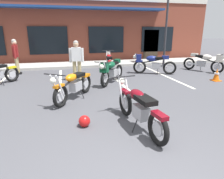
% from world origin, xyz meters
% --- Properties ---
extents(ground_plane, '(80.00, 80.00, 0.00)m').
position_xyz_m(ground_plane, '(0.00, 3.32, 0.00)').
color(ground_plane, '#47474C').
extents(sidewalk_kerb, '(22.00, 1.80, 0.14)m').
position_xyz_m(sidewalk_kerb, '(0.00, 10.18, 0.07)').
color(sidewalk_kerb, '#A8A59E').
rests_on(sidewalk_kerb, ground_plane).
extents(brick_storefront_building, '(18.47, 6.30, 4.16)m').
position_xyz_m(brick_storefront_building, '(0.00, 14.16, 2.08)').
color(brick_storefront_building, brown).
rests_on(brick_storefront_building, ground_plane).
extents(painted_stall_lines, '(7.33, 4.80, 0.01)m').
position_xyz_m(painted_stall_lines, '(0.00, 6.58, 0.00)').
color(painted_stall_lines, silver).
rests_on(painted_stall_lines, ground_plane).
extents(motorcycle_foreground_classic, '(0.71, 2.11, 0.98)m').
position_xyz_m(motorcycle_foreground_classic, '(0.53, 1.88, 0.46)').
color(motorcycle_foreground_classic, black).
rests_on(motorcycle_foreground_classic, ground_plane).
extents(motorcycle_red_sportbike, '(0.75, 2.10, 0.98)m').
position_xyz_m(motorcycle_red_sportbike, '(1.32, 8.31, 0.46)').
color(motorcycle_red_sportbike, black).
rests_on(motorcycle_red_sportbike, ground_plane).
extents(motorcycle_black_cruiser, '(1.33, 1.88, 0.98)m').
position_xyz_m(motorcycle_black_cruiser, '(6.06, 6.86, 0.53)').
color(motorcycle_black_cruiser, black).
rests_on(motorcycle_black_cruiser, ground_plane).
extents(motorcycle_silver_naked, '(1.43, 1.82, 0.98)m').
position_xyz_m(motorcycle_silver_naked, '(-0.74, 4.09, 0.46)').
color(motorcycle_silver_naked, black).
rests_on(motorcycle_silver_naked, ground_plane).
extents(motorcycle_blue_standard, '(1.48, 1.79, 0.98)m').
position_xyz_m(motorcycle_blue_standard, '(0.83, 5.71, 0.53)').
color(motorcycle_blue_standard, black).
rests_on(motorcycle_blue_standard, ground_plane).
extents(motorcycle_orange_scrambler, '(1.99, 1.11, 0.98)m').
position_xyz_m(motorcycle_orange_scrambler, '(3.18, 7.00, 0.53)').
color(motorcycle_orange_scrambler, black).
rests_on(motorcycle_orange_scrambler, ground_plane).
extents(person_in_shorts_foreground, '(0.30, 0.61, 1.68)m').
position_xyz_m(person_in_shorts_foreground, '(-3.21, 8.49, 0.95)').
color(person_in_shorts_foreground, black).
rests_on(person_in_shorts_foreground, ground_plane).
extents(person_by_back_row, '(0.61, 0.32, 1.68)m').
position_xyz_m(person_by_back_row, '(-0.48, 6.45, 0.95)').
color(person_by_back_row, black).
rests_on(person_by_back_row, ground_plane).
extents(helmet_on_pavement, '(0.26, 0.26, 0.26)m').
position_xyz_m(helmet_on_pavement, '(-0.63, 2.19, 0.13)').
color(helmet_on_pavement, '#B71414').
rests_on(helmet_on_pavement, ground_plane).
extents(traffic_cone, '(0.34, 0.34, 0.53)m').
position_xyz_m(traffic_cone, '(5.25, 5.07, 0.26)').
color(traffic_cone, orange).
rests_on(traffic_cone, ground_plane).
extents(parking_lot_lamp_post, '(0.24, 0.76, 5.45)m').
position_xyz_m(parking_lot_lamp_post, '(4.90, 8.98, 3.48)').
color(parking_lot_lamp_post, '#2D2D33').
rests_on(parking_lot_lamp_post, ground_plane).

